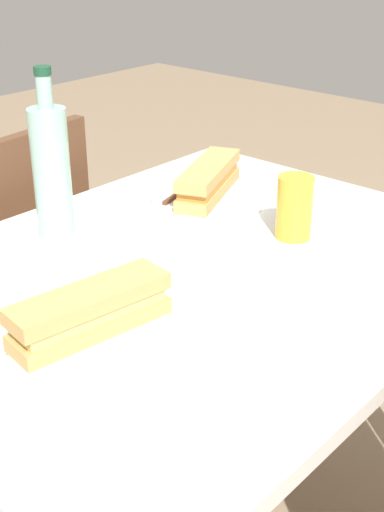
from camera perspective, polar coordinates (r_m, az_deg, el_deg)
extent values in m
cube|color=silver|center=(1.26, 0.00, -1.43)|extent=(1.11, 0.85, 0.03)
cylinder|color=#262628|center=(1.97, 1.69, -2.64)|extent=(0.06, 0.06, 0.71)
cube|color=brown|center=(1.65, -13.08, 2.87)|extent=(0.38, 0.08, 0.40)
cylinder|color=brown|center=(2.20, -15.06, -4.13)|extent=(0.04, 0.04, 0.45)
cylinder|color=brown|center=(1.97, -8.07, -7.26)|extent=(0.04, 0.04, 0.45)
cylinder|color=white|center=(1.05, -8.07, -6.36)|extent=(0.25, 0.25, 0.01)
cube|color=tan|center=(1.04, -8.14, -5.43)|extent=(0.25, 0.10, 0.02)
cube|color=#DBC66B|center=(1.03, -8.22, -4.42)|extent=(0.23, 0.09, 0.02)
cube|color=tan|center=(1.02, -8.30, -3.37)|extent=(0.25, 0.10, 0.02)
cube|color=silver|center=(1.11, -8.30, -3.85)|extent=(0.10, 0.02, 0.00)
cube|color=#59331E|center=(1.06, -11.57, -5.74)|extent=(0.08, 0.02, 0.01)
cylinder|color=white|center=(1.53, 1.32, 4.74)|extent=(0.25, 0.25, 0.01)
cube|color=tan|center=(1.52, 1.33, 5.44)|extent=(0.26, 0.16, 0.02)
cube|color=#CC8438|center=(1.52, 1.34, 6.20)|extent=(0.23, 0.15, 0.02)
cube|color=tan|center=(1.51, 1.35, 6.96)|extent=(0.26, 0.16, 0.02)
cube|color=silver|center=(1.58, 0.02, 5.78)|extent=(0.10, 0.04, 0.00)
cube|color=#59331E|center=(1.50, -1.52, 4.77)|extent=(0.08, 0.03, 0.01)
cylinder|color=#99C6B7|center=(1.36, -11.26, 6.58)|extent=(0.07, 0.07, 0.25)
cylinder|color=#99C6B7|center=(1.32, -11.85, 12.86)|extent=(0.03, 0.03, 0.06)
cylinder|color=#19472D|center=(1.31, -12.01, 14.45)|extent=(0.03, 0.03, 0.02)
cylinder|color=gold|center=(1.35, 8.27, 3.91)|extent=(0.07, 0.07, 0.12)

